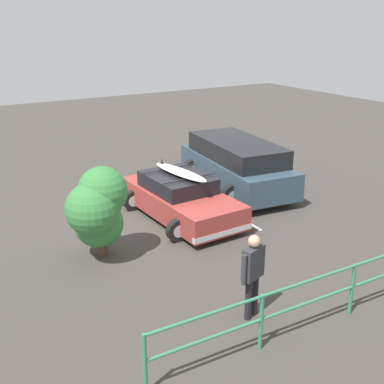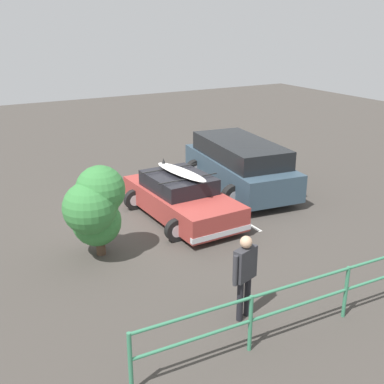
{
  "view_description": "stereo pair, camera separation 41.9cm",
  "coord_description": "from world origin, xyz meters",
  "px_view_note": "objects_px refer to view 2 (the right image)",
  "views": [
    {
      "loc": [
        5.86,
        10.99,
        5.32
      ],
      "look_at": [
        -0.41,
        0.69,
        0.95
      ],
      "focal_mm": 45.0,
      "sensor_mm": 36.0,
      "label": 1
    },
    {
      "loc": [
        5.5,
        11.2,
        5.32
      ],
      "look_at": [
        -0.41,
        0.69,
        0.95
      ],
      "focal_mm": 45.0,
      "sensor_mm": 36.0,
      "label": 2
    }
  ],
  "objects_px": {
    "person_bystander": "(245,270)",
    "suv_car": "(239,164)",
    "sedan_car": "(181,197)",
    "bush_near_left": "(94,207)"
  },
  "relations": [
    {
      "from": "suv_car",
      "to": "person_bystander",
      "type": "height_order",
      "value": "person_bystander"
    },
    {
      "from": "person_bystander",
      "to": "suv_car",
      "type": "bearing_deg",
      "value": -123.88
    },
    {
      "from": "sedan_car",
      "to": "bush_near_left",
      "type": "relative_size",
      "value": 1.85
    },
    {
      "from": "person_bystander",
      "to": "sedan_car",
      "type": "bearing_deg",
      "value": -104.72
    },
    {
      "from": "bush_near_left",
      "to": "suv_car",
      "type": "bearing_deg",
      "value": -157.81
    },
    {
      "from": "suv_car",
      "to": "bush_near_left",
      "type": "bearing_deg",
      "value": 22.19
    },
    {
      "from": "sedan_car",
      "to": "person_bystander",
      "type": "bearing_deg",
      "value": 75.28
    },
    {
      "from": "sedan_car",
      "to": "bush_near_left",
      "type": "bearing_deg",
      "value": 22.32
    },
    {
      "from": "sedan_car",
      "to": "bush_near_left",
      "type": "height_order",
      "value": "bush_near_left"
    },
    {
      "from": "suv_car",
      "to": "person_bystander",
      "type": "bearing_deg",
      "value": 56.12
    }
  ]
}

